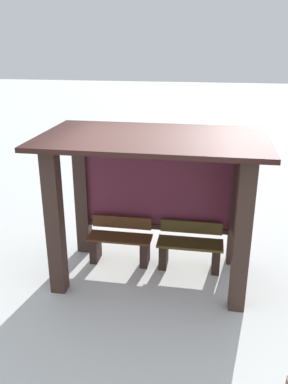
% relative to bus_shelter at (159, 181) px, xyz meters
% --- Properties ---
extents(ground_plane, '(60.00, 60.00, 0.00)m').
position_rel_bus_shelter_xyz_m(ground_plane, '(-0.08, -0.16, -1.48)').
color(ground_plane, white).
extents(bus_shelter, '(3.08, 1.80, 2.17)m').
position_rel_bus_shelter_xyz_m(bus_shelter, '(0.00, 0.00, 0.00)').
color(bus_shelter, '#3B2821').
rests_on(bus_shelter, ground).
extents(bench_left_inside, '(1.02, 0.37, 0.73)m').
position_rel_bus_shelter_xyz_m(bench_left_inside, '(-0.64, 0.17, -1.16)').
color(bench_left_inside, '#58321A').
rests_on(bench_left_inside, ground).
extents(bench_center_inside, '(1.02, 0.39, 0.73)m').
position_rel_bus_shelter_xyz_m(bench_center_inside, '(0.47, 0.17, -1.16)').
color(bench_center_inside, '#4F3E1B').
rests_on(bench_center_inside, ground).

